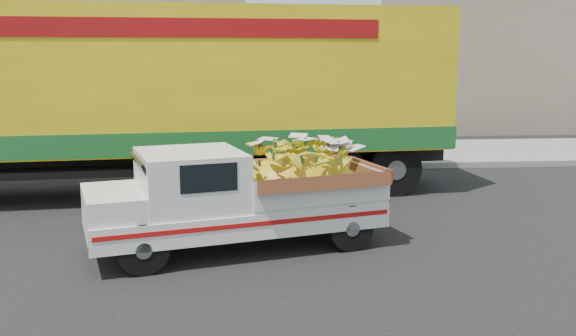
{
  "coord_description": "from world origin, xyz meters",
  "views": [
    {
      "loc": [
        0.42,
        -8.97,
        2.91
      ],
      "look_at": [
        1.37,
        1.23,
        1.06
      ],
      "focal_mm": 40.0,
      "sensor_mm": 36.0,
      "label": 1
    }
  ],
  "objects": [
    {
      "name": "building_right",
      "position": [
        14.0,
        15.73,
        3.0
      ],
      "size": [
        14.0,
        6.0,
        6.0
      ],
      "primitive_type": "cube",
      "color": "gray",
      "rests_on": "ground"
    },
    {
      "name": "sidewalk",
      "position": [
        0.0,
        8.83,
        0.07
      ],
      "size": [
        60.0,
        4.0,
        0.14
      ],
      "primitive_type": "cube",
      "color": "gray",
      "rests_on": "ground"
    },
    {
      "name": "semi_trailer",
      "position": [
        -0.96,
        4.28,
        2.12
      ],
      "size": [
        12.04,
        3.56,
        3.8
      ],
      "rotation": [
        0.0,
        0.0,
        0.09
      ],
      "color": "black",
      "rests_on": "ground"
    },
    {
      "name": "curb",
      "position": [
        0.0,
        6.73,
        0.07
      ],
      "size": [
        60.0,
        0.25,
        0.15
      ],
      "primitive_type": "cube",
      "color": "gray",
      "rests_on": "ground"
    },
    {
      "name": "pickup_truck",
      "position": [
        0.84,
        0.43,
        0.81
      ],
      "size": [
        4.58,
        2.64,
        1.52
      ],
      "rotation": [
        0.0,
        0.0,
        0.26
      ],
      "color": "black",
      "rests_on": "ground"
    },
    {
      "name": "ground",
      "position": [
        0.0,
        0.0,
        0.0
      ],
      "size": [
        100.0,
        100.0,
        0.0
      ],
      "primitive_type": "plane",
      "color": "black",
      "rests_on": "ground"
    }
  ]
}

